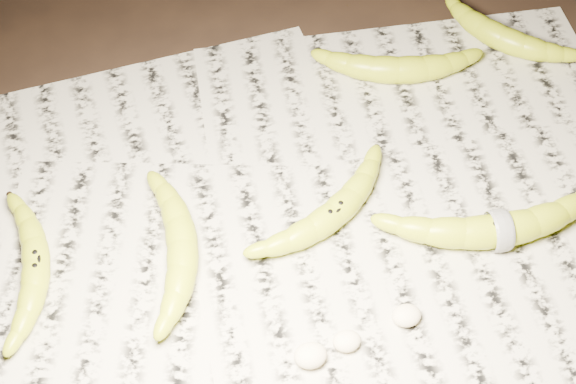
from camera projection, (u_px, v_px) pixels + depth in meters
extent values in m
plane|color=black|center=(274.00, 238.00, 0.95)|extent=(3.00, 3.00, 0.00)
cube|color=#BBB6A1|center=(302.00, 217.00, 0.97)|extent=(0.90, 0.70, 0.01)
torus|color=white|center=(499.00, 229.00, 0.93)|extent=(0.01, 0.05, 0.05)
ellipsoid|color=beige|center=(311.00, 354.00, 0.84)|extent=(0.04, 0.03, 0.02)
ellipsoid|color=beige|center=(347.00, 339.00, 0.86)|extent=(0.03, 0.03, 0.02)
ellipsoid|color=beige|center=(407.00, 314.00, 0.87)|extent=(0.03, 0.03, 0.02)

